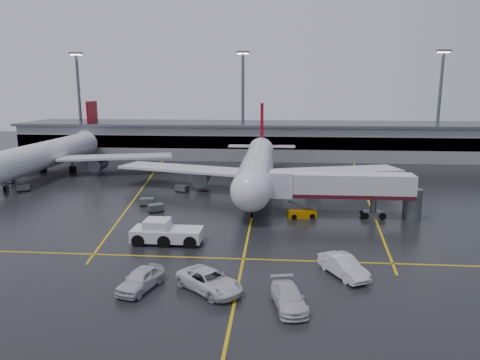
{
  "coord_description": "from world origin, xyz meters",
  "views": [
    {
      "loc": [
        3.15,
        -63.75,
        16.66
      ],
      "look_at": [
        -2.0,
        -2.0,
        4.0
      ],
      "focal_mm": 33.11,
      "sensor_mm": 36.0,
      "label": 1
    }
  ],
  "objects": [
    {
      "name": "baggage_cart_e",
      "position": [
        -39.09,
        5.34,
        0.63
      ],
      "size": [
        2.37,
        2.05,
        1.12
      ],
      "color": "#595B60",
      "rests_on": "ground"
    },
    {
      "name": "terminal",
      "position": [
        0.0,
        47.93,
        4.32
      ],
      "size": [
        122.0,
        19.0,
        8.6
      ],
      "color": "gray",
      "rests_on": "ground"
    },
    {
      "name": "light_mast_left",
      "position": [
        -45.0,
        42.0,
        14.47
      ],
      "size": [
        3.0,
        1.2,
        25.45
      ],
      "color": "#595B60",
      "rests_on": "ground"
    },
    {
      "name": "light_mast_right",
      "position": [
        40.0,
        42.0,
        14.47
      ],
      "size": [
        3.0,
        1.2,
        25.45
      ],
      "color": "#595B60",
      "rests_on": "ground"
    },
    {
      "name": "baggage_cart_c",
      "position": [
        -12.42,
        6.9,
        0.63
      ],
      "size": [
        2.35,
        1.98,
        1.12
      ],
      "color": "#595B60",
      "rests_on": "ground"
    },
    {
      "name": "belt_loader",
      "position": [
        6.63,
        -6.65,
        0.58
      ],
      "size": [
        3.94,
        2.37,
        2.34
      ],
      "color": "#C37802",
      "rests_on": "ground"
    },
    {
      "name": "pushback_tractor",
      "position": [
        -8.99,
        -17.87,
        1.09
      ],
      "size": [
        7.73,
        3.37,
        2.75
      ],
      "color": "silver",
      "rests_on": "ground"
    },
    {
      "name": "light_mast_mid",
      "position": [
        -5.0,
        42.0,
        14.47
      ],
      "size": [
        3.0,
        1.2,
        25.45
      ],
      "color": "#595B60",
      "rests_on": "ground"
    },
    {
      "name": "apron_line_right",
      "position": [
        18.0,
        10.0,
        0.01
      ],
      "size": [
        7.57,
        69.64,
        0.02
      ],
      "primitive_type": "cube",
      "rotation": [
        0.0,
        0.0,
        -0.1
      ],
      "color": "gold",
      "rests_on": "ground"
    },
    {
      "name": "apron_line_centre",
      "position": [
        0.0,
        0.0,
        0.01
      ],
      "size": [
        0.25,
        90.0,
        0.02
      ],
      "primitive_type": "cube",
      "color": "gold",
      "rests_on": "ground"
    },
    {
      "name": "service_van_a",
      "position": [
        -2.3,
        -29.35,
        0.88
      ],
      "size": [
        6.7,
        6.32,
        1.76
      ],
      "primitive_type": "imported",
      "rotation": [
        0.0,
        0.0,
        0.86
      ],
      "color": "silver",
      "rests_on": "ground"
    },
    {
      "name": "service_van_d",
      "position": [
        -8.18,
        -29.48,
        0.9
      ],
      "size": [
        3.51,
        5.66,
        1.8
      ],
      "primitive_type": "imported",
      "rotation": [
        0.0,
        0.0,
        -0.28
      ],
      "color": "silver",
      "rests_on": "ground"
    },
    {
      "name": "baggage_cart_b",
      "position": [
        -15.66,
        -2.27,
        0.63
      ],
      "size": [
        2.19,
        1.61,
        1.12
      ],
      "color": "#595B60",
      "rests_on": "ground"
    },
    {
      "name": "baggage_cart_a",
      "position": [
        -13.44,
        -5.58,
        0.63
      ],
      "size": [
        2.38,
        2.12,
        1.12
      ],
      "color": "#595B60",
      "rests_on": "ground"
    },
    {
      "name": "ground",
      "position": [
        0.0,
        0.0,
        0.0
      ],
      "size": [
        220.0,
        220.0,
        0.0
      ],
      "primitive_type": "plane",
      "color": "black",
      "rests_on": "ground"
    },
    {
      "name": "service_van_b",
      "position": [
        4.28,
        -31.6,
        0.8
      ],
      "size": [
        3.28,
        5.85,
        1.6
      ],
      "primitive_type": "imported",
      "rotation": [
        0.0,
        0.0,
        0.2
      ],
      "color": "silver",
      "rests_on": "ground"
    },
    {
      "name": "main_airliner",
      "position": [
        0.0,
        9.7,
        4.21
      ],
      "size": [
        48.8,
        45.6,
        14.1
      ],
      "color": "silver",
      "rests_on": "ground"
    },
    {
      "name": "apron_line_stop",
      "position": [
        0.0,
        -22.0,
        0.01
      ],
      "size": [
        60.0,
        0.25,
        0.02
      ],
      "primitive_type": "cube",
      "color": "gold",
      "rests_on": "ground"
    },
    {
      "name": "apron_line_left",
      "position": [
        -20.0,
        10.0,
        0.01
      ],
      "size": [
        9.99,
        69.35,
        0.02
      ],
      "primitive_type": "cube",
      "rotation": [
        0.0,
        0.0,
        0.14
      ],
      "color": "gold",
      "rests_on": "ground"
    },
    {
      "name": "service_van_c",
      "position": [
        9.39,
        -25.25,
        0.93
      ],
      "size": [
        4.38,
        5.93,
        1.87
      ],
      "primitive_type": "imported",
      "rotation": [
        0.0,
        0.0,
        0.48
      ],
      "color": "silver",
      "rests_on": "ground"
    },
    {
      "name": "second_airliner",
      "position": [
        -42.0,
        21.7,
        4.21
      ],
      "size": [
        48.8,
        45.6,
        14.1
      ],
      "color": "silver",
      "rests_on": "ground"
    },
    {
      "name": "baggage_cart_d",
      "position": [
        -45.45,
        11.07,
        0.63
      ],
      "size": [
        2.03,
        1.35,
        1.12
      ],
      "color": "#595B60",
      "rests_on": "ground"
    },
    {
      "name": "jet_bridge",
      "position": [
        11.87,
        -6.0,
        3.93
      ],
      "size": [
        19.9,
        3.4,
        6.05
      ],
      "color": "silver",
      "rests_on": "ground"
    }
  ]
}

